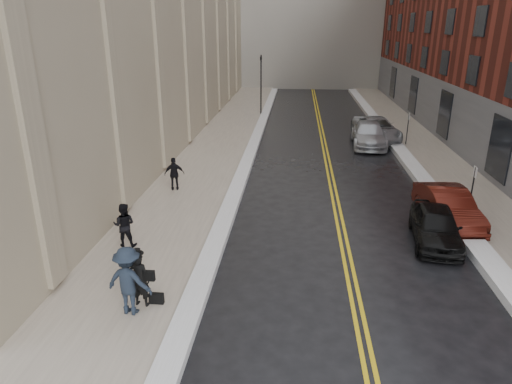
% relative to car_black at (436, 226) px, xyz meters
% --- Properties ---
extents(ground, '(160.00, 160.00, 0.00)m').
position_rel_car_black_xyz_m(ground, '(-5.82, -5.44, -0.68)').
color(ground, black).
rests_on(ground, ground).
extents(sidewalk_left, '(4.00, 64.00, 0.15)m').
position_rel_car_black_xyz_m(sidewalk_left, '(-10.32, 10.56, -0.61)').
color(sidewalk_left, gray).
rests_on(sidewalk_left, ground).
extents(sidewalk_right, '(3.00, 64.00, 0.15)m').
position_rel_car_black_xyz_m(sidewalk_right, '(3.18, 10.56, -0.61)').
color(sidewalk_right, gray).
rests_on(sidewalk_right, ground).
extents(lane_stripe_a, '(0.12, 64.00, 0.01)m').
position_rel_car_black_xyz_m(lane_stripe_a, '(-3.44, 10.56, -0.68)').
color(lane_stripe_a, gold).
rests_on(lane_stripe_a, ground).
extents(lane_stripe_b, '(0.12, 64.00, 0.01)m').
position_rel_car_black_xyz_m(lane_stripe_b, '(-3.20, 10.56, -0.68)').
color(lane_stripe_b, gold).
rests_on(lane_stripe_b, ground).
extents(snow_ridge_left, '(0.70, 60.80, 0.26)m').
position_rel_car_black_xyz_m(snow_ridge_left, '(-8.02, 10.56, -0.55)').
color(snow_ridge_left, white).
rests_on(snow_ridge_left, ground).
extents(snow_ridge_right, '(0.85, 60.80, 0.30)m').
position_rel_car_black_xyz_m(snow_ridge_right, '(1.33, 10.56, -0.53)').
color(snow_ridge_right, white).
rests_on(snow_ridge_right, ground).
extents(traffic_signal, '(0.18, 0.15, 5.20)m').
position_rel_car_black_xyz_m(traffic_signal, '(-8.42, 24.56, 2.40)').
color(traffic_signal, black).
rests_on(traffic_signal, ground).
extents(parking_sign_near, '(0.06, 0.35, 2.23)m').
position_rel_car_black_xyz_m(parking_sign_near, '(2.08, 2.56, 0.67)').
color(parking_sign_near, black).
rests_on(parking_sign_near, ground).
extents(parking_sign_far, '(0.06, 0.35, 2.23)m').
position_rel_car_black_xyz_m(parking_sign_far, '(2.08, 14.56, 0.67)').
color(parking_sign_far, black).
rests_on(parking_sign_far, ground).
extents(car_black, '(2.08, 4.17, 1.36)m').
position_rel_car_black_xyz_m(car_black, '(0.00, 0.00, 0.00)').
color(car_black, black).
rests_on(car_black, ground).
extents(car_maroon, '(1.93, 4.50, 1.44)m').
position_rel_car_black_xyz_m(car_maroon, '(0.98, 1.89, 0.04)').
color(car_maroon, '#48140C').
rests_on(car_maroon, ground).
extents(car_silver_near, '(2.42, 5.34, 1.52)m').
position_rel_car_black_xyz_m(car_silver_near, '(-0.41, 14.54, 0.08)').
color(car_silver_near, '#B5B8BE').
rests_on(car_silver_near, ground).
extents(car_silver_far, '(3.07, 5.81, 1.56)m').
position_rel_car_black_xyz_m(car_silver_far, '(0.32, 16.14, 0.10)').
color(car_silver_far, '#9FA2A7').
rests_on(car_silver_far, ground).
extents(pedestrian_main, '(0.64, 0.46, 1.63)m').
position_rel_car_black_xyz_m(pedestrian_main, '(-9.44, -5.11, 0.28)').
color(pedestrian_main, black).
rests_on(pedestrian_main, sidewalk_left).
extents(pedestrian_a, '(0.83, 0.67, 1.62)m').
position_rel_car_black_xyz_m(pedestrian_a, '(-11.20, -1.56, 0.28)').
color(pedestrian_a, black).
rests_on(pedestrian_a, sidewalk_left).
extents(pedestrian_b, '(1.38, 0.93, 1.97)m').
position_rel_car_black_xyz_m(pedestrian_b, '(-9.61, -5.48, 0.45)').
color(pedestrian_b, '#1A2330').
rests_on(pedestrian_b, sidewalk_left).
extents(pedestrian_c, '(1.00, 0.61, 1.59)m').
position_rel_car_black_xyz_m(pedestrian_c, '(-10.95, 4.41, 0.27)').
color(pedestrian_c, black).
rests_on(pedestrian_c, sidewalk_left).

